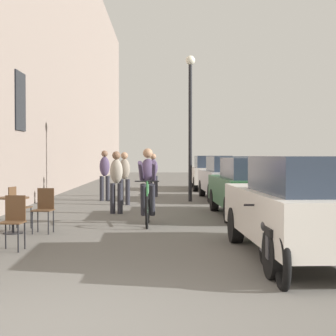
{
  "coord_description": "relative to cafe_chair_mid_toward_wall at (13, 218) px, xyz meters",
  "views": [
    {
      "loc": [
        0.9,
        -4.94,
        1.56
      ],
      "look_at": [
        1.17,
        16.93,
        1.04
      ],
      "focal_mm": 58.3,
      "sensor_mm": 36.0,
      "label": 1
    }
  ],
  "objects": [
    {
      "name": "ground_plane",
      "position": [
        1.53,
        -4.0,
        -0.52
      ],
      "size": [
        88.0,
        88.0,
        0.0
      ],
      "primitive_type": "plane",
      "color": "#5B5954"
    },
    {
      "name": "building_facade_left",
      "position": [
        -1.92,
        10.0,
        5.69
      ],
      "size": [
        0.54,
        68.0,
        12.41
      ],
      "color": "gray",
      "rests_on": "ground_plane"
    },
    {
      "name": "cafe_chair_mid_toward_wall",
      "position": [
        0.0,
        0.0,
        0.0
      ],
      "size": [
        0.41,
        0.41,
        0.89
      ],
      "color": "black",
      "rests_on": "ground_plane"
    },
    {
      "name": "cafe_table_far",
      "position": [
        -0.52,
        1.9,
        0.0
      ],
      "size": [
        0.64,
        0.64,
        0.72
      ],
      "color": "black",
      "rests_on": "ground_plane"
    },
    {
      "name": "cafe_chair_far_toward_street",
      "position": [
        0.08,
        1.98,
        0.0
      ],
      "size": [
        0.42,
        0.42,
        0.89
      ],
      "color": "black",
      "rests_on": "ground_plane"
    },
    {
      "name": "cafe_chair_far_toward_wall",
      "position": [
        -0.6,
        2.5,
        0.0
      ],
      "size": [
        0.44,
        0.44,
        0.89
      ],
      "color": "black",
      "rests_on": "ground_plane"
    },
    {
      "name": "cyclist_on_bicycle",
      "position": [
        2.12,
        3.25,
        0.29
      ],
      "size": [
        0.52,
        1.76,
        1.74
      ],
      "color": "black",
      "rests_on": "ground_plane"
    },
    {
      "name": "pedestrian_near",
      "position": [
        1.24,
        5.51,
        0.42
      ],
      "size": [
        0.37,
        0.28,
        1.66
      ],
      "color": "#26262D",
      "rests_on": "ground_plane"
    },
    {
      "name": "pedestrian_mid",
      "position": [
        1.28,
        8.06,
        0.41
      ],
      "size": [
        0.35,
        0.25,
        1.65
      ],
      "color": "#26262D",
      "rests_on": "ground_plane"
    },
    {
      "name": "pedestrian_far",
      "position": [
        0.5,
        9.62,
        0.45
      ],
      "size": [
        0.36,
        0.27,
        1.72
      ],
      "color": "#26262D",
      "rests_on": "ground_plane"
    },
    {
      "name": "pedestrian_furthest",
      "position": [
        2.13,
        11.37,
        0.39
      ],
      "size": [
        0.35,
        0.25,
        1.62
      ],
      "color": "#26262D",
      "rests_on": "ground_plane"
    },
    {
      "name": "street_lamp",
      "position": [
        3.4,
        9.4,
        2.59
      ],
      "size": [
        0.32,
        0.32,
        4.9
      ],
      "color": "black",
      "rests_on": "ground_plane"
    },
    {
      "name": "parked_car_nearest",
      "position": [
        4.62,
        -0.82,
        0.28
      ],
      "size": [
        1.96,
        4.39,
        1.54
      ],
      "color": "beige",
      "rests_on": "ground_plane"
    },
    {
      "name": "parked_car_second",
      "position": [
        4.74,
        4.76,
        0.26
      ],
      "size": [
        1.87,
        4.24,
        1.49
      ],
      "color": "#23512D",
      "rests_on": "ground_plane"
    },
    {
      "name": "parked_car_third",
      "position": [
        4.82,
        10.08,
        0.27
      ],
      "size": [
        1.91,
        4.32,
        1.52
      ],
      "color": "#B7B7BC",
      "rests_on": "ground_plane"
    },
    {
      "name": "parked_car_fourth",
      "position": [
        4.72,
        15.65,
        0.28
      ],
      "size": [
        1.84,
        4.31,
        1.53
      ],
      "color": "beige",
      "rests_on": "ground_plane"
    },
    {
      "name": "parked_motorcycle",
      "position": [
        3.88,
        -1.92,
        -0.11
      ],
      "size": [
        0.62,
        2.15,
        0.92
      ],
      "color": "black",
      "rests_on": "ground_plane"
    }
  ]
}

